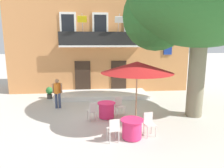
{
  "coord_description": "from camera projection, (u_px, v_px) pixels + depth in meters",
  "views": [
    {
      "loc": [
        -0.83,
        -9.89,
        3.58
      ],
      "look_at": [
        0.27,
        1.51,
        1.3
      ],
      "focal_mm": 33.41,
      "sensor_mm": 36.0,
      "label": 1
    }
  ],
  "objects": [
    {
      "name": "cafe_umbrella",
      "position": [
        137.0,
        67.0,
        8.25
      ],
      "size": [
        2.9,
        2.9,
        2.85
      ],
      "color": "#997A56",
      "rests_on": "ground"
    },
    {
      "name": "cafe_chair_middle_0",
      "position": [
        93.0,
        110.0,
        9.6
      ],
      "size": [
        0.52,
        0.52,
        0.91
      ],
      "color": "silver",
      "rests_on": "ground"
    },
    {
      "name": "cafe_chair_middle_1",
      "position": [
        119.0,
        105.0,
        10.39
      ],
      "size": [
        0.51,
        0.51,
        0.91
      ],
      "color": "silver",
      "rests_on": "ground"
    },
    {
      "name": "cafe_table_near_tree",
      "position": [
        132.0,
        129.0,
        7.85
      ],
      "size": [
        0.86,
        0.86,
        0.76
      ],
      "color": "#E52D66",
      "rests_on": "ground"
    },
    {
      "name": "building_facade",
      "position": [
        99.0,
        40.0,
        16.51
      ],
      "size": [
        13.0,
        5.09,
        7.5
      ],
      "color": "#CC844C",
      "rests_on": "ground"
    },
    {
      "name": "cafe_table_middle",
      "position": [
        106.0,
        110.0,
        10.03
      ],
      "size": [
        0.86,
        0.86,
        0.76
      ],
      "color": "#E52D66",
      "rests_on": "ground"
    },
    {
      "name": "ground_planter_left",
      "position": [
        49.0,
        92.0,
        13.5
      ],
      "size": [
        0.43,
        0.43,
        0.77
      ],
      "color": "#47423D",
      "rests_on": "ground"
    },
    {
      "name": "pedestrian_near_entrance",
      "position": [
        57.0,
        92.0,
        11.42
      ],
      "size": [
        0.53,
        0.4,
        1.64
      ],
      "color": "#384260",
      "rests_on": "ground"
    },
    {
      "name": "plane_tree",
      "position": [
        199.0,
        7.0,
        9.47
      ],
      "size": [
        6.82,
        5.99,
        7.33
      ],
      "color": "#7F755B",
      "rests_on": "ground"
    },
    {
      "name": "entrance_step_platform",
      "position": [
        102.0,
        94.0,
        14.14
      ],
      "size": [
        6.12,
        2.32,
        0.25
      ],
      "primitive_type": "cube",
      "color": "silver",
      "rests_on": "ground"
    },
    {
      "name": "ground_plane",
      "position": [
        109.0,
        115.0,
        10.43
      ],
      "size": [
        120.0,
        120.0,
        0.0
      ],
      "primitive_type": "plane",
      "color": "beige"
    },
    {
      "name": "cafe_chair_near_tree_1",
      "position": [
        149.0,
        122.0,
        8.1
      ],
      "size": [
        0.47,
        0.47,
        0.91
      ],
      "color": "silver",
      "rests_on": "ground"
    },
    {
      "name": "cafe_chair_near_tree_0",
      "position": [
        114.0,
        128.0,
        7.53
      ],
      "size": [
        0.47,
        0.47,
        0.91
      ],
      "color": "silver",
      "rests_on": "ground"
    }
  ]
}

